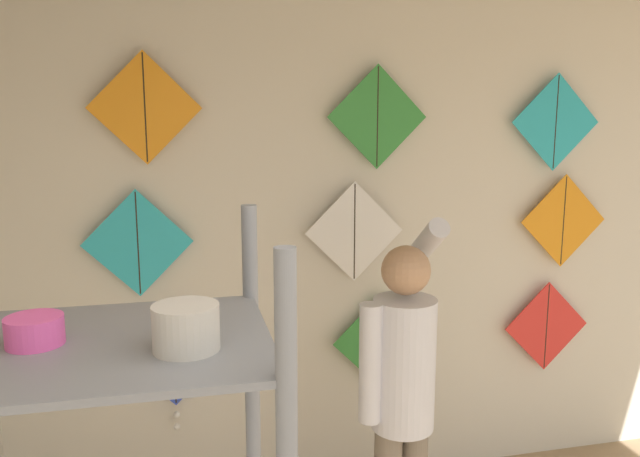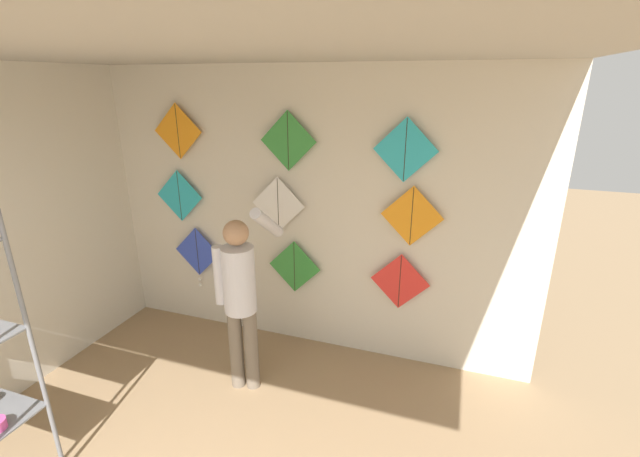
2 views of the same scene
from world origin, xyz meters
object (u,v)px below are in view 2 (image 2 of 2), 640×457
kite_4 (278,204)px  kite_6 (178,131)px  kite_8 (405,150)px  kite_5 (412,216)px  shopkeeper (241,291)px  kite_3 (179,196)px  kite_0 (198,254)px  kite_2 (400,282)px  kite_1 (294,267)px  kite_7 (288,141)px

kite_4 → kite_6: size_ratio=1.00×
kite_4 → kite_8: kite_8 is taller
kite_5 → kite_8: 0.58m
shopkeeper → kite_3: bearing=132.3°
kite_0 → kite_2: kite_0 is taller
shopkeeper → kite_5: (1.30, 0.80, 0.56)m
kite_2 → kite_1: bearing=180.0°
kite_0 → kite_1: bearing=0.0°
kite_7 → kite_3: bearing=180.0°
kite_2 → kite_8: kite_8 is taller
kite_5 → kite_1: bearing=180.0°
kite_1 → kite_7: kite_7 is taller
kite_3 → kite_5: 2.43m
kite_5 → kite_4: bearing=180.0°
kite_2 → kite_4: (-1.22, 0.00, 0.64)m
kite_2 → kite_7: (-1.10, 0.00, 1.25)m
kite_1 → kite_5: kite_5 is taller
kite_1 → kite_5: size_ratio=1.00×
kite_3 → kite_6: bearing=0.0°
kite_3 → kite_5: size_ratio=1.00×
kite_7 → kite_4: bearing=180.0°
kite_5 → kite_8: kite_8 is taller
shopkeeper → kite_1: (0.17, 0.80, -0.09)m
kite_2 → kite_8: (-0.03, 0.00, 1.22)m
shopkeeper → kite_2: 1.47m
kite_7 → kite_1: bearing=0.0°
shopkeeper → kite_5: size_ratio=3.07×
kite_7 → kite_6: bearing=180.0°
kite_0 → kite_6: bearing=179.6°
kite_2 → kite_5: 0.65m
kite_8 → kite_2: bearing=0.0°
kite_5 → shopkeeper: bearing=-148.4°
shopkeeper → kite_0: size_ratio=2.45×
kite_0 → kite_1: (1.14, 0.00, 0.01)m
kite_0 → kite_3: size_ratio=1.25×
kite_2 → kite_5: (0.07, 0.00, 0.65)m
kite_6 → kite_7: (1.19, 0.00, -0.04)m
kite_4 → shopkeeper: bearing=-90.7°
kite_1 → kite_3: 1.44m
kite_1 → kite_4: size_ratio=1.00×
kite_4 → kite_5: (1.29, 0.00, 0.01)m
shopkeeper → kite_8: size_ratio=3.07×
kite_1 → kite_2: kite_2 is taller
kite_6 → kite_0: bearing=-0.4°
kite_0 → kite_5: 2.37m
kite_2 → kite_5: size_ratio=1.00×
kite_1 → kite_5: (1.13, 0.00, 0.65)m
kite_5 → kite_7: (-1.17, 0.00, 0.61)m
kite_3 → kite_7: (1.26, 0.00, 0.63)m
kite_0 → kite_3: kite_3 is taller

